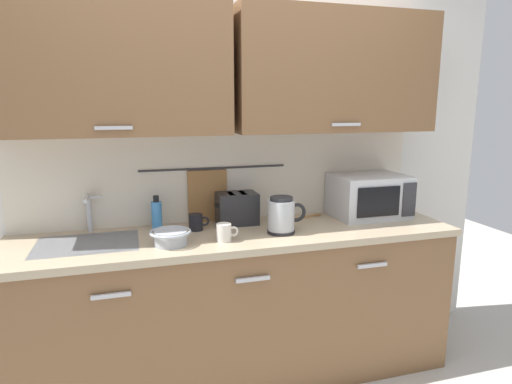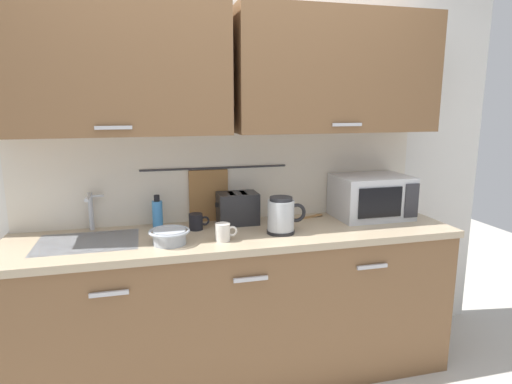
{
  "view_description": "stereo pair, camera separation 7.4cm",
  "coord_description": "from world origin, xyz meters",
  "px_view_note": "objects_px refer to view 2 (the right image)",
  "views": [
    {
      "loc": [
        -0.57,
        -2.01,
        1.62
      ],
      "look_at": [
        0.12,
        0.33,
        1.12
      ],
      "focal_mm": 30.43,
      "sensor_mm": 36.0,
      "label": 1
    },
    {
      "loc": [
        -0.5,
        -2.03,
        1.62
      ],
      "look_at": [
        0.12,
        0.33,
        1.12
      ],
      "focal_mm": 30.43,
      "sensor_mm": 36.0,
      "label": 2
    }
  ],
  "objects_px": {
    "mug_near_sink": "(196,222)",
    "mixing_bowl": "(169,236)",
    "dish_soap_bottle": "(157,213)",
    "electric_kettle": "(282,216)",
    "toaster": "(238,208)",
    "mug_by_kettle": "(223,232)",
    "microwave": "(371,197)",
    "wooden_spoon": "(310,217)"
  },
  "relations": [
    {
      "from": "mug_near_sink",
      "to": "mixing_bowl",
      "type": "distance_m",
      "value": 0.28
    },
    {
      "from": "dish_soap_bottle",
      "to": "electric_kettle",
      "type": "bearing_deg",
      "value": -23.04
    },
    {
      "from": "toaster",
      "to": "mug_by_kettle",
      "type": "bearing_deg",
      "value": -115.05
    },
    {
      "from": "electric_kettle",
      "to": "mixing_bowl",
      "type": "relative_size",
      "value": 1.06
    },
    {
      "from": "dish_soap_bottle",
      "to": "mug_near_sink",
      "type": "height_order",
      "value": "dish_soap_bottle"
    },
    {
      "from": "electric_kettle",
      "to": "toaster",
      "type": "bearing_deg",
      "value": 127.6
    },
    {
      "from": "electric_kettle",
      "to": "mug_by_kettle",
      "type": "height_order",
      "value": "electric_kettle"
    },
    {
      "from": "microwave",
      "to": "electric_kettle",
      "type": "bearing_deg",
      "value": -163.92
    },
    {
      "from": "microwave",
      "to": "toaster",
      "type": "bearing_deg",
      "value": 175.67
    },
    {
      "from": "microwave",
      "to": "dish_soap_bottle",
      "type": "distance_m",
      "value": 1.34
    },
    {
      "from": "dish_soap_bottle",
      "to": "mixing_bowl",
      "type": "height_order",
      "value": "dish_soap_bottle"
    },
    {
      "from": "microwave",
      "to": "mixing_bowl",
      "type": "xyz_separation_m",
      "value": [
        -1.29,
        -0.23,
        -0.09
      ]
    },
    {
      "from": "mug_by_kettle",
      "to": "wooden_spoon",
      "type": "distance_m",
      "value": 0.71
    },
    {
      "from": "toaster",
      "to": "wooden_spoon",
      "type": "height_order",
      "value": "toaster"
    },
    {
      "from": "mug_near_sink",
      "to": "mug_by_kettle",
      "type": "height_order",
      "value": "same"
    },
    {
      "from": "wooden_spoon",
      "to": "microwave",
      "type": "bearing_deg",
      "value": -12.11
    },
    {
      "from": "microwave",
      "to": "mug_by_kettle",
      "type": "xyz_separation_m",
      "value": [
        -1.01,
        -0.25,
        -0.09
      ]
    },
    {
      "from": "electric_kettle",
      "to": "wooden_spoon",
      "type": "distance_m",
      "value": 0.4
    },
    {
      "from": "mixing_bowl",
      "to": "mug_by_kettle",
      "type": "distance_m",
      "value": 0.28
    },
    {
      "from": "mug_near_sink",
      "to": "wooden_spoon",
      "type": "xyz_separation_m",
      "value": [
        0.74,
        0.09,
        -0.04
      ]
    },
    {
      "from": "electric_kettle",
      "to": "mixing_bowl",
      "type": "distance_m",
      "value": 0.63
    },
    {
      "from": "electric_kettle",
      "to": "mixing_bowl",
      "type": "xyz_separation_m",
      "value": [
        -0.62,
        -0.04,
        -0.06
      ]
    },
    {
      "from": "electric_kettle",
      "to": "dish_soap_bottle",
      "type": "xyz_separation_m",
      "value": [
        -0.67,
        0.29,
        -0.01
      ]
    },
    {
      "from": "mixing_bowl",
      "to": "mug_by_kettle",
      "type": "bearing_deg",
      "value": -3.4
    },
    {
      "from": "toaster",
      "to": "wooden_spoon",
      "type": "relative_size",
      "value": 0.94
    },
    {
      "from": "mug_near_sink",
      "to": "mixing_bowl",
      "type": "height_order",
      "value": "mug_near_sink"
    },
    {
      "from": "dish_soap_bottle",
      "to": "mixing_bowl",
      "type": "xyz_separation_m",
      "value": [
        0.05,
        -0.33,
        -0.04
      ]
    },
    {
      "from": "dish_soap_bottle",
      "to": "mixing_bowl",
      "type": "distance_m",
      "value": 0.33
    },
    {
      "from": "dish_soap_bottle",
      "to": "mug_near_sink",
      "type": "distance_m",
      "value": 0.24
    },
    {
      "from": "dish_soap_bottle",
      "to": "wooden_spoon",
      "type": "xyz_separation_m",
      "value": [
        0.95,
        -0.01,
        -0.08
      ]
    },
    {
      "from": "mug_by_kettle",
      "to": "wooden_spoon",
      "type": "height_order",
      "value": "mug_by_kettle"
    },
    {
      "from": "electric_kettle",
      "to": "mixing_bowl",
      "type": "bearing_deg",
      "value": -176.24
    },
    {
      "from": "mixing_bowl",
      "to": "electric_kettle",
      "type": "bearing_deg",
      "value": 3.76
    },
    {
      "from": "toaster",
      "to": "mug_by_kettle",
      "type": "distance_m",
      "value": 0.35
    },
    {
      "from": "dish_soap_bottle",
      "to": "toaster",
      "type": "xyz_separation_m",
      "value": [
        0.47,
        -0.03,
        0.01
      ]
    },
    {
      "from": "mixing_bowl",
      "to": "microwave",
      "type": "bearing_deg",
      "value": 10.23
    },
    {
      "from": "dish_soap_bottle",
      "to": "microwave",
      "type": "bearing_deg",
      "value": -4.05
    },
    {
      "from": "microwave",
      "to": "mug_near_sink",
      "type": "xyz_separation_m",
      "value": [
        -1.12,
        -0.0,
        -0.09
      ]
    },
    {
      "from": "mixing_bowl",
      "to": "toaster",
      "type": "xyz_separation_m",
      "value": [
        0.43,
        0.3,
        0.05
      ]
    },
    {
      "from": "dish_soap_bottle",
      "to": "mug_near_sink",
      "type": "xyz_separation_m",
      "value": [
        0.21,
        -0.1,
        -0.04
      ]
    },
    {
      "from": "wooden_spoon",
      "to": "mixing_bowl",
      "type": "bearing_deg",
      "value": -160.82
    },
    {
      "from": "toaster",
      "to": "dish_soap_bottle",
      "type": "bearing_deg",
      "value": 176.46
    }
  ]
}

